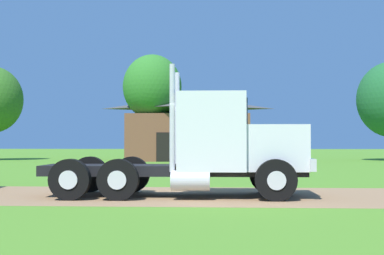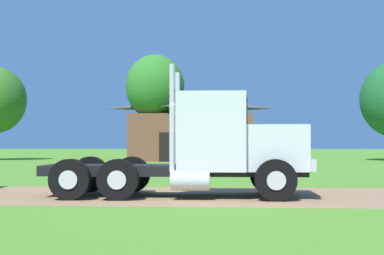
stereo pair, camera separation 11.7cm
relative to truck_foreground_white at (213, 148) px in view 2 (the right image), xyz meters
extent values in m
plane|color=#4F8525|center=(0.10, 0.25, -1.34)|extent=(200.00, 200.00, 0.00)
cube|color=#936F4C|center=(0.10, 0.25, -1.33)|extent=(120.00, 5.58, 0.01)
cube|color=black|center=(-1.09, -0.01, -0.61)|extent=(7.20, 1.67, 0.28)
cube|color=white|center=(1.67, 0.05, 0.00)|extent=(1.68, 2.04, 1.23)
cube|color=silver|center=(2.54, 0.06, -0.43)|extent=(0.20, 2.20, 0.32)
cube|color=white|center=(-0.04, 0.01, 0.43)|extent=(1.84, 2.33, 2.09)
cube|color=#2D3D4C|center=(0.87, 0.03, 0.85)|extent=(0.08, 1.91, 0.92)
cylinder|color=silver|center=(-1.08, 0.90, 0.79)|extent=(0.14, 0.14, 2.80)
cylinder|color=silver|center=(-1.04, -0.91, 0.79)|extent=(0.14, 0.14, 2.80)
cylinder|color=silver|center=(-0.56, -1.00, -0.83)|extent=(1.01, 0.54, 0.52)
cylinder|color=black|center=(1.57, 1.19, -0.80)|extent=(1.07, 0.32, 1.06)
cylinder|color=silver|center=(1.57, 1.35, -0.80)|extent=(0.48, 0.05, 0.48)
cylinder|color=black|center=(1.61, -1.10, -0.80)|extent=(1.07, 0.32, 1.06)
cylinder|color=silver|center=(1.62, -1.26, -0.80)|extent=(0.48, 0.05, 0.48)
cylinder|color=black|center=(-3.70, 1.09, -0.80)|extent=(1.07, 0.32, 1.06)
cylinder|color=silver|center=(-3.70, 1.25, -0.80)|extent=(0.48, 0.05, 0.48)
cylinder|color=black|center=(-3.65, -1.20, -0.80)|extent=(1.07, 0.32, 1.06)
cylinder|color=silver|center=(-3.65, -1.36, -0.80)|extent=(0.48, 0.05, 0.48)
cylinder|color=black|center=(-2.45, 1.11, -0.80)|extent=(1.07, 0.32, 1.06)
cylinder|color=silver|center=(-2.45, 1.27, -0.80)|extent=(0.48, 0.05, 0.48)
cylinder|color=black|center=(-2.40, -1.18, -0.80)|extent=(1.07, 0.32, 1.06)
cylinder|color=silver|center=(-2.40, -1.34, -0.80)|extent=(0.48, 0.05, 0.48)
cube|color=brown|center=(-2.79, 29.58, 0.49)|extent=(9.77, 6.67, 3.65)
pyramid|color=#454545|center=(-2.79, 29.58, 3.31)|extent=(10.26, 7.01, 1.00)
cube|color=black|center=(-4.04, 26.39, -0.24)|extent=(1.80, 0.16, 2.20)
cylinder|color=#513823|center=(-5.51, 28.24, 0.65)|extent=(0.44, 0.44, 3.97)
ellipsoid|color=#2F7726|center=(-5.51, 28.24, 4.48)|extent=(4.61, 4.61, 5.07)
camera|label=1|loc=(0.40, -15.40, 0.17)|focal=52.54mm
camera|label=2|loc=(0.51, -15.39, 0.17)|focal=52.54mm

